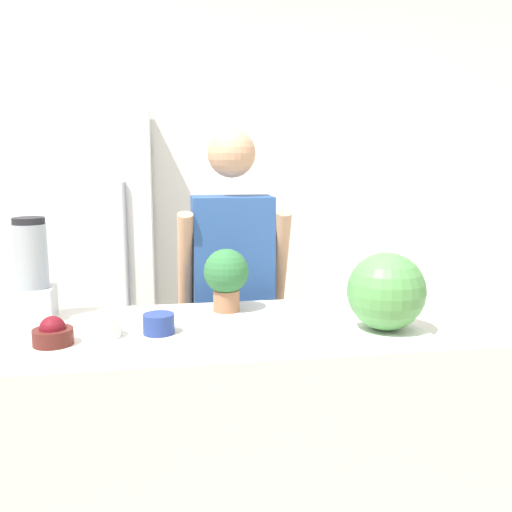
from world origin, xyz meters
The scene contains 11 objects.
wall_back centered at (0.00, 2.06, 1.30)m, with size 8.00×0.06×2.60m.
counter_island centered at (0.00, 0.36, 0.47)m, with size 1.92×0.73×0.94m.
refrigerator centered at (-0.71, 1.69, 0.92)m, with size 0.66×0.65×1.83m.
person centered at (-0.01, 0.98, 0.87)m, with size 0.51×0.27×1.67m.
cutting_board centered at (0.39, 0.18, 0.95)m, with size 0.33×0.23×0.01m.
watermelon centered at (0.42, 0.20, 1.09)m, with size 0.27×0.27×0.27m.
bowl_cherries centered at (-0.69, 0.27, 0.98)m, with size 0.13×0.13×0.09m.
bowl_cream centered at (-0.54, 0.32, 0.98)m, with size 0.12×0.12×0.09m.
bowl_small_blue centered at (-0.35, 0.33, 0.98)m, with size 0.11×0.11×0.07m.
blender centered at (-0.81, 0.59, 1.11)m, with size 0.15×0.15×0.38m.
potted_plant centered at (-0.09, 0.58, 1.09)m, with size 0.18×0.18×0.25m.
Camera 1 is at (-0.33, -1.60, 1.54)m, focal length 40.00 mm.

